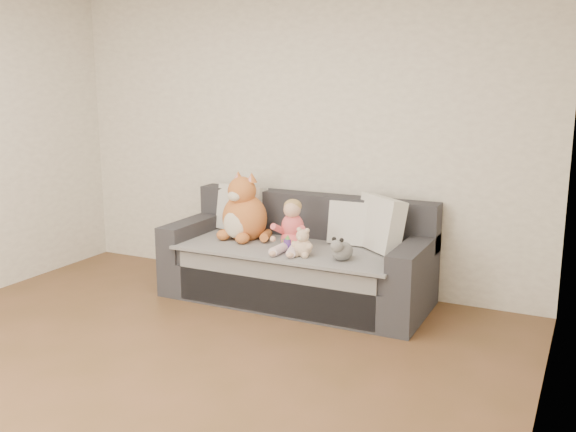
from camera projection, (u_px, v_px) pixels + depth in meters
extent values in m
plane|color=brown|center=(111.00, 398.00, 3.74)|extent=(5.00, 5.00, 0.00)
plane|color=beige|center=(295.00, 139.00, 5.67)|extent=(4.50, 0.00, 4.50)
plane|color=beige|center=(540.00, 216.00, 2.51)|extent=(0.00, 5.00, 5.00)
cube|color=#2B2B30|center=(296.00, 282.00, 5.38)|extent=(2.20, 0.90, 0.30)
cube|color=#2B2B30|center=(294.00, 257.00, 5.31)|extent=(1.90, 0.80, 0.15)
cube|color=#2B2B30|center=(313.00, 216.00, 5.59)|extent=(2.20, 0.20, 0.40)
cube|color=#2B2B30|center=(195.00, 235.00, 5.75)|extent=(0.20, 0.90, 0.30)
cube|color=#2B2B30|center=(414.00, 263.00, 4.89)|extent=(0.20, 0.90, 0.30)
cube|color=gray|center=(293.00, 248.00, 5.28)|extent=(1.85, 0.88, 0.02)
cube|color=gray|center=(272.00, 289.00, 4.98)|extent=(1.70, 0.02, 0.41)
cube|color=silver|center=(241.00, 208.00, 5.80)|extent=(0.47, 0.25, 0.43)
cube|color=silver|center=(353.00, 223.00, 5.31)|extent=(0.40, 0.19, 0.37)
cube|color=silver|center=(380.00, 224.00, 5.14)|extent=(0.50, 0.46, 0.45)
ellipsoid|color=#D84C5B|center=(292.00, 240.00, 5.19)|extent=(0.20, 0.16, 0.16)
ellipsoid|color=#D84C5B|center=(293.00, 226.00, 5.18)|extent=(0.19, 0.16, 0.21)
ellipsoid|color=#DBAA8C|center=(292.00, 209.00, 5.14)|extent=(0.14, 0.14, 0.14)
ellipsoid|color=tan|center=(293.00, 206.00, 5.15)|extent=(0.15, 0.15, 0.11)
cylinder|color=#D84C5B|center=(279.00, 229.00, 5.15)|extent=(0.08, 0.20, 0.13)
cylinder|color=#D84C5B|center=(301.00, 231.00, 5.10)|extent=(0.13, 0.19, 0.13)
ellipsoid|color=#DBAA8C|center=(273.00, 239.00, 5.10)|extent=(0.05, 0.05, 0.05)
ellipsoid|color=#DBAA8C|center=(302.00, 241.00, 5.03)|extent=(0.05, 0.05, 0.05)
cylinder|color=#E5B2C6|center=(279.00, 249.00, 5.06)|extent=(0.08, 0.25, 0.08)
cylinder|color=#E5B2C6|center=(293.00, 250.00, 5.03)|extent=(0.14, 0.26, 0.08)
ellipsoid|color=#DBAA8C|center=(273.00, 254.00, 4.95)|extent=(0.05, 0.08, 0.04)
ellipsoid|color=#DBAA8C|center=(290.00, 255.00, 4.91)|extent=(0.05, 0.08, 0.04)
ellipsoid|color=#B05327|center=(245.00, 218.00, 5.51)|extent=(0.40, 0.34, 0.42)
ellipsoid|color=beige|center=(234.00, 224.00, 5.41)|extent=(0.21, 0.09, 0.23)
ellipsoid|color=#B05327|center=(242.00, 191.00, 5.43)|extent=(0.24, 0.24, 0.24)
ellipsoid|color=beige|center=(234.00, 196.00, 5.36)|extent=(0.12, 0.07, 0.08)
cone|color=#B05327|center=(238.00, 176.00, 5.48)|extent=(0.11, 0.11, 0.08)
cone|color=pink|center=(237.00, 177.00, 5.47)|extent=(0.07, 0.07, 0.05)
cone|color=#B05327|center=(252.00, 177.00, 5.40)|extent=(0.11, 0.11, 0.08)
cone|color=pink|center=(250.00, 178.00, 5.39)|extent=(0.07, 0.07, 0.05)
ellipsoid|color=#B05327|center=(224.00, 235.00, 5.47)|extent=(0.12, 0.14, 0.09)
ellipsoid|color=#B05327|center=(243.00, 238.00, 5.35)|extent=(0.12, 0.14, 0.09)
cylinder|color=#B05327|center=(266.00, 235.00, 5.47)|extent=(0.16, 0.28, 0.10)
ellipsoid|color=#D0AB90|center=(303.00, 248.00, 4.98)|extent=(0.14, 0.12, 0.14)
ellipsoid|color=#D0AB90|center=(303.00, 236.00, 4.95)|extent=(0.10, 0.10, 0.10)
ellipsoid|color=#D0AB90|center=(299.00, 230.00, 4.96)|extent=(0.04, 0.04, 0.04)
ellipsoid|color=#D0AB90|center=(307.00, 231.00, 4.93)|extent=(0.04, 0.04, 0.04)
ellipsoid|color=beige|center=(300.00, 238.00, 4.92)|extent=(0.04, 0.04, 0.04)
ellipsoid|color=#D0AB90|center=(294.00, 244.00, 4.99)|extent=(0.05, 0.05, 0.05)
ellipsoid|color=#D0AB90|center=(310.00, 247.00, 4.92)|extent=(0.05, 0.05, 0.05)
ellipsoid|color=#D0AB90|center=(296.00, 254.00, 4.97)|extent=(0.06, 0.06, 0.06)
ellipsoid|color=#D0AB90|center=(305.00, 255.00, 4.93)|extent=(0.06, 0.06, 0.06)
ellipsoid|color=white|center=(342.00, 251.00, 4.87)|extent=(0.16, 0.20, 0.14)
ellipsoid|color=white|center=(337.00, 246.00, 4.78)|extent=(0.09, 0.09, 0.09)
ellipsoid|color=black|center=(334.00, 239.00, 4.80)|extent=(0.03, 0.03, 0.03)
ellipsoid|color=black|center=(342.00, 240.00, 4.77)|extent=(0.03, 0.03, 0.03)
cylinder|color=#563592|center=(288.00, 244.00, 5.14)|extent=(0.08, 0.08, 0.09)
cone|color=green|center=(288.00, 237.00, 5.13)|extent=(0.07, 0.07, 0.04)
cylinder|color=green|center=(283.00, 243.00, 5.17)|extent=(0.02, 0.02, 0.06)
cylinder|color=green|center=(293.00, 245.00, 5.12)|extent=(0.02, 0.02, 0.06)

